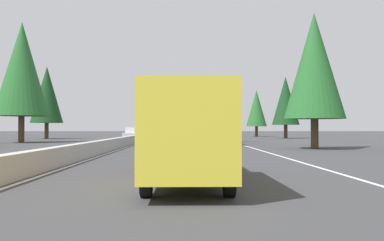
{
  "coord_description": "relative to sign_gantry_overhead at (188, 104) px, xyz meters",
  "views": [
    {
      "loc": [
        -2.2,
        -5.53,
        1.77
      ],
      "look_at": [
        56.75,
        -6.66,
        2.82
      ],
      "focal_mm": 38.85,
      "sensor_mm": 36.0,
      "label": 1
    }
  ],
  "objects": [
    {
      "name": "ground_plane",
      "position": [
        10.64,
        6.04,
        -4.73
      ],
      "size": [
        320.0,
        320.0,
        0.0
      ],
      "primitive_type": "plane",
      "color": "#38383A"
    },
    {
      "name": "median_barrier",
      "position": [
        30.64,
        6.34,
        -4.28
      ],
      "size": [
        180.0,
        0.56,
        0.9
      ],
      "primitive_type": "cube",
      "color": "#ADAAA3",
      "rests_on": "ground"
    },
    {
      "name": "shoulder_stripe_right",
      "position": [
        20.64,
        -5.48,
        -4.72
      ],
      "size": [
        160.0,
        0.16,
        0.01
      ],
      "primitive_type": "cube",
      "color": "silver",
      "rests_on": "ground"
    },
    {
      "name": "shoulder_stripe_median",
      "position": [
        20.64,
        5.79,
        -4.72
      ],
      "size": [
        160.0,
        0.16,
        0.01
      ],
      "primitive_type": "cube",
      "color": "silver",
      "rests_on": "ground"
    },
    {
      "name": "sign_gantry_overhead",
      "position": [
        0.0,
        0.0,
        0.0
      ],
      "size": [
        0.5,
        12.68,
        5.94
      ],
      "color": "gray",
      "rests_on": "ground"
    },
    {
      "name": "box_truck_mid_center",
      "position": [
        -38.27,
        0.42,
        -3.11
      ],
      "size": [
        8.5,
        2.4,
        2.95
      ],
      "color": "gold",
      "rests_on": "ground"
    },
    {
      "name": "bus_far_center",
      "position": [
        -5.85,
        -2.78,
        -3.01
      ],
      "size": [
        11.5,
        2.55,
        3.1
      ],
      "color": "#1E4793",
      "rests_on": "ground"
    },
    {
      "name": "sedan_distant_b",
      "position": [
        11.8,
        4.25,
        -4.04
      ],
      "size": [
        4.4,
        1.8,
        1.47
      ],
      "color": "black",
      "rests_on": "ground"
    },
    {
      "name": "sedan_near_center",
      "position": [
        74.03,
        4.23,
        -4.04
      ],
      "size": [
        4.4,
        1.8,
        1.47
      ],
      "color": "maroon",
      "rests_on": "ground"
    },
    {
      "name": "sedan_mid_right",
      "position": [
        -7.18,
        0.48,
        -4.04
      ],
      "size": [
        4.4,
        1.8,
        1.47
      ],
      "color": "red",
      "rests_on": "ground"
    },
    {
      "name": "minivan_far_right",
      "position": [
        70.56,
        0.75,
        -3.77
      ],
      "size": [
        5.0,
        1.95,
        1.69
      ],
      "color": "red",
      "rests_on": "ground"
    },
    {
      "name": "pickup_far_left",
      "position": [
        20.49,
        0.84,
        -3.81
      ],
      "size": [
        5.6,
        2.0,
        1.86
      ],
      "color": "white",
      "rests_on": "ground"
    },
    {
      "name": "box_truck_distant_a",
      "position": [
        34.18,
        0.46,
        -3.11
      ],
      "size": [
        8.5,
        2.4,
        2.95
      ],
      "color": "gold",
      "rests_on": "ground"
    },
    {
      "name": "oncoming_near",
      "position": [
        26.17,
        9.1,
        -4.04
      ],
      "size": [
        4.4,
        1.8,
        1.47
      ],
      "rotation": [
        0.0,
        0.0,
        3.14
      ],
      "color": "white",
      "rests_on": "ground"
    },
    {
      "name": "oncoming_far",
      "position": [
        15.53,
        9.04,
        -3.81
      ],
      "size": [
        5.6,
        2.0,
        1.86
      ],
      "rotation": [
        0.0,
        0.0,
        3.14
      ],
      "color": "silver",
      "rests_on": "ground"
    },
    {
      "name": "conifer_right_near",
      "position": [
        -16.79,
        -10.5,
        2.29
      ],
      "size": [
        5.08,
        5.08,
        11.55
      ],
      "color": "#4C3823",
      "rests_on": "ground"
    },
    {
      "name": "conifer_right_mid",
      "position": [
        18.45,
        -16.73,
        1.63
      ],
      "size": [
        4.6,
        4.6,
        10.46
      ],
      "color": "#4C3823",
      "rests_on": "ground"
    },
    {
      "name": "conifer_right_far",
      "position": [
        32.89,
        -14.29,
        1.05
      ],
      "size": [
        4.18,
        4.18,
        9.51
      ],
      "color": "#4C3823",
      "rests_on": "ground"
    },
    {
      "name": "conifer_left_near",
      "position": [
        -1.3,
        20.09,
        4.15
      ],
      "size": [
        6.42,
        6.42,
        14.59
      ],
      "color": "#4C3823",
      "rests_on": "ground"
    },
    {
      "name": "conifer_left_mid",
      "position": [
        16.07,
        22.79,
        2.43
      ],
      "size": [
        5.18,
        5.18,
        11.77
      ],
      "color": "#4C3823",
      "rests_on": "ground"
    }
  ]
}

